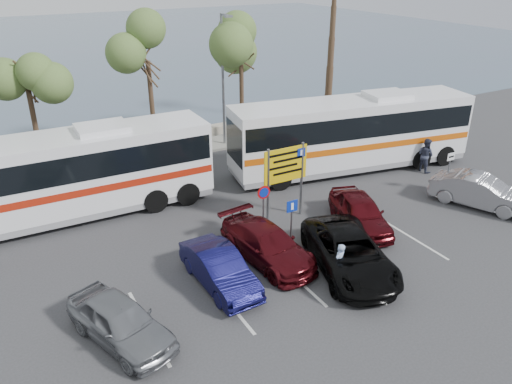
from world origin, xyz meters
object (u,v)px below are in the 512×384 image
car_silver_a (120,321)px  suv_black (349,253)px  car_maroon (267,244)px  street_lamp_right (223,75)px  direction_sign (285,170)px  coach_bus_left (63,179)px  car_blue (220,269)px  car_red (360,212)px  pedestrian_near (339,263)px  coach_bus_right (351,136)px  pedestrian_far (426,155)px  car_silver_b (480,192)px

car_silver_a → suv_black: 8.82m
car_maroon → street_lamp_right: bearing=64.4°
direction_sign → coach_bus_left: size_ratio=0.26×
car_blue → car_red: bearing=4.9°
car_silver_a → coach_bus_left: bearing=70.1°
coach_bus_left → pedestrian_near: coach_bus_left is taller
pedestrian_near → coach_bus_right: bearing=-149.7°
coach_bus_left → car_silver_a: size_ratio=3.22×
car_maroon → pedestrian_far: bearing=9.4°
car_red → pedestrian_far: (7.50, 3.28, 0.22)m
direction_sign → car_blue: direction_sign is taller
car_red → pedestrian_near: (-3.39, -2.84, 0.03)m
coach_bus_left → suv_black: 13.16m
car_blue → coach_bus_left: bearing=113.2°
suv_black → car_silver_b: car_silver_b is taller
coach_bus_right → car_maroon: size_ratio=2.91×
car_silver_a → car_red: bearing=-9.0°
car_silver_a → car_red: size_ratio=0.96×
car_silver_a → pedestrian_far: 19.63m
coach_bus_left → car_maroon: coach_bus_left is taller
car_maroon → pedestrian_near: size_ratio=3.07×
car_silver_b → pedestrian_near: pedestrian_near is taller
direction_sign → car_maroon: size_ratio=0.74×
suv_black → street_lamp_right: bearing=99.4°
car_silver_a → street_lamp_right: bearing=34.4°
street_lamp_right → car_silver_b: bearing=-63.3°
car_silver_a → car_blue: car_silver_a is taller
car_silver_a → car_red: 11.57m
car_silver_a → pedestrian_far: (18.89, 5.32, 0.25)m
pedestrian_near → car_blue: bearing=-44.6°
coach_bus_right → car_blue: bearing=-150.1°
coach_bus_right → pedestrian_near: coach_bus_right is taller
pedestrian_far → coach_bus_left: bearing=75.0°
car_silver_a → pedestrian_near: size_ratio=2.69×
suv_black → car_silver_b: bearing=25.0°
pedestrian_near → car_red: bearing=-158.7°
car_silver_a → pedestrian_near: bearing=-24.9°
street_lamp_right → car_red: (0.50, -12.68, -3.85)m
direction_sign → pedestrian_far: (10.00, 0.93, -1.46)m
direction_sign → pedestrian_near: direction_sign is taller
street_lamp_right → direction_sign: size_ratio=2.23×
car_red → car_blue: bearing=-155.0°
street_lamp_right → car_red: street_lamp_right is taller
direction_sign → coach_bus_left: coach_bus_left is taller
coach_bus_left → pedestrian_near: (7.88, -10.20, -1.17)m
direction_sign → car_blue: 6.12m
street_lamp_right → car_silver_a: 18.72m
street_lamp_right → coach_bus_left: 12.29m
street_lamp_right → coach_bus_left: bearing=-153.7°
car_silver_b → pedestrian_near: bearing=165.4°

